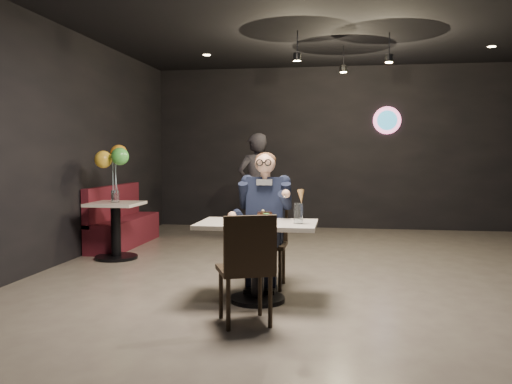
% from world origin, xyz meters
% --- Properties ---
extents(floor, '(9.00, 9.00, 0.00)m').
position_xyz_m(floor, '(0.00, 0.00, 0.00)').
color(floor, slate).
rests_on(floor, ground).
extents(wall_sign, '(0.50, 0.06, 0.50)m').
position_xyz_m(wall_sign, '(0.80, 4.47, 2.00)').
color(wall_sign, pink).
rests_on(wall_sign, floor).
extents(pendant_lights, '(1.40, 1.20, 0.36)m').
position_xyz_m(pendant_lights, '(0.00, 2.00, 2.88)').
color(pendant_lights, black).
rests_on(pendant_lights, floor).
extents(main_table, '(1.10, 0.70, 0.75)m').
position_xyz_m(main_table, '(-0.78, -0.74, 0.38)').
color(main_table, white).
rests_on(main_table, floor).
extents(chair_far, '(0.42, 0.46, 0.92)m').
position_xyz_m(chair_far, '(-0.78, -0.19, 0.46)').
color(chair_far, black).
rests_on(chair_far, floor).
extents(chair_near, '(0.56, 0.59, 0.92)m').
position_xyz_m(chair_near, '(-0.78, -1.41, 0.46)').
color(chair_near, black).
rests_on(chair_near, floor).
extents(seated_man, '(0.60, 0.80, 1.44)m').
position_xyz_m(seated_man, '(-0.78, -0.19, 0.72)').
color(seated_man, black).
rests_on(seated_man, floor).
extents(dessert_plate, '(0.23, 0.23, 0.01)m').
position_xyz_m(dessert_plate, '(-0.72, -0.80, 0.76)').
color(dessert_plate, white).
rests_on(dessert_plate, main_table).
extents(cake_slice, '(0.14, 0.13, 0.08)m').
position_xyz_m(cake_slice, '(-0.70, -0.80, 0.80)').
color(cake_slice, black).
rests_on(cake_slice, dessert_plate).
extents(mint_leaf, '(0.07, 0.04, 0.01)m').
position_xyz_m(mint_leaf, '(-0.69, -0.84, 0.84)').
color(mint_leaf, green).
rests_on(mint_leaf, cake_slice).
extents(sundae_glass, '(0.08, 0.08, 0.19)m').
position_xyz_m(sundae_glass, '(-0.39, -0.78, 0.84)').
color(sundae_glass, silver).
rests_on(sundae_glass, main_table).
extents(wafer_cone, '(0.08, 0.08, 0.13)m').
position_xyz_m(wafer_cone, '(-0.37, -0.80, 1.00)').
color(wafer_cone, tan).
rests_on(wafer_cone, sundae_glass).
extents(booth_bench, '(0.46, 1.83, 0.91)m').
position_xyz_m(booth_bench, '(-3.25, 2.01, 0.46)').
color(booth_bench, '#4E101D').
rests_on(booth_bench, floor).
extents(side_table, '(0.64, 0.64, 0.80)m').
position_xyz_m(side_table, '(-2.95, 1.01, 0.40)').
color(side_table, white).
rests_on(side_table, floor).
extents(balloon_vase, '(0.11, 0.11, 0.16)m').
position_xyz_m(balloon_vase, '(-2.95, 1.01, 0.83)').
color(balloon_vase, silver).
rests_on(balloon_vase, side_table).
extents(balloon_bunch, '(0.42, 0.42, 0.69)m').
position_xyz_m(balloon_bunch, '(-2.95, 1.01, 1.24)').
color(balloon_bunch, yellow).
rests_on(balloon_bunch, balloon_vase).
extents(passerby, '(0.75, 0.71, 1.72)m').
position_xyz_m(passerby, '(-1.38, 2.93, 0.86)').
color(passerby, black).
rests_on(passerby, floor).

